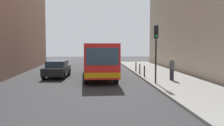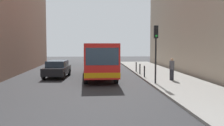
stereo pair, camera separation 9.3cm
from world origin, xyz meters
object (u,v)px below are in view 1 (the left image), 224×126
car_beside_bus (57,69)px  traffic_light (156,43)px  bollard_near (144,71)px  bus (98,58)px  bollard_mid (140,69)px  bollard_far (136,67)px  pedestrian_near_signal (172,69)px

car_beside_bus → traffic_light: size_ratio=1.10×
traffic_light → car_beside_bus: bearing=146.4°
car_beside_bus → bollard_near: bearing=173.0°
bus → bollard_mid: bearing=-171.6°
bollard_mid → traffic_light: bearing=-89.0°
bollard_far → pedestrian_near_signal: pedestrian_near_signal is taller
bollard_near → bollard_far: bearing=90.0°
bus → bollard_far: 4.99m
bus → bollard_far: (3.89, 2.91, -1.10)m
bollard_mid → bollard_far: size_ratio=1.00×
bollard_mid → pedestrian_near_signal: size_ratio=0.55×
bus → bollard_mid: size_ratio=11.68×
pedestrian_near_signal → bus: bearing=-170.2°
car_beside_bus → pedestrian_near_signal: 9.89m
bollard_mid → pedestrian_near_signal: pedestrian_near_signal is taller
car_beside_bus → bus: bearing=-175.0°
bollard_near → bollard_far: size_ratio=1.00×
bollard_mid → pedestrian_near_signal: (1.75, -4.26, 0.39)m
bollard_mid → pedestrian_near_signal: 4.62m
traffic_light → bollard_far: traffic_light is taller
bollard_near → pedestrian_near_signal: bearing=-49.5°
traffic_light → bollard_far: size_ratio=4.32×
bollard_mid → bollard_far: bearing=90.0°
bus → pedestrian_near_signal: (5.64, -3.55, -0.71)m
traffic_light → bollard_mid: size_ratio=4.32×
car_beside_bus → bollard_far: 8.09m
bollard_far → car_beside_bus: bearing=-158.2°
bollard_near → pedestrian_near_signal: pedestrian_near_signal is taller
traffic_light → bollard_mid: bearing=91.0°
bus → bollard_far: size_ratio=11.68×
traffic_light → bollard_near: traffic_light is taller
bus → traffic_light: 6.63m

